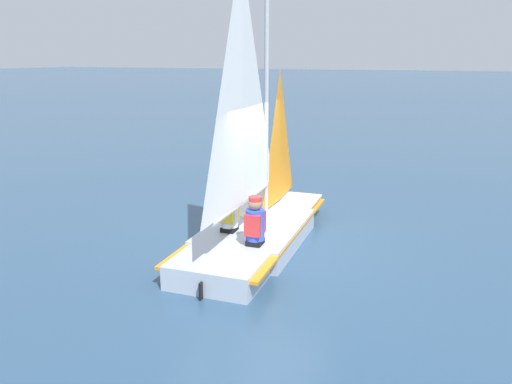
{
  "coord_description": "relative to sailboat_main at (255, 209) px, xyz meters",
  "views": [
    {
      "loc": [
        7.79,
        3.44,
        3.28
      ],
      "look_at": [
        0.0,
        0.0,
        0.97
      ],
      "focal_mm": 35.0,
      "sensor_mm": 36.0,
      "label": 1
    }
  ],
  "objects": [
    {
      "name": "sailboat_main",
      "position": [
        0.0,
        0.0,
        0.0
      ],
      "size": [
        4.63,
        1.93,
        4.98
      ],
      "rotation": [
        0.0,
        0.0,
        3.22
      ],
      "color": "#B2BCCC",
      "rests_on": "ground_plane"
    },
    {
      "name": "sailor_crew",
      "position": [
        0.87,
        0.39,
        -0.04
      ],
      "size": [
        0.36,
        0.32,
        1.16
      ],
      "rotation": [
        0.0,
        0.0,
        3.22
      ],
      "color": "black",
      "rests_on": "ground_plane"
    },
    {
      "name": "sailor_helm",
      "position": [
        0.46,
        -0.28,
        -0.04
      ],
      "size": [
        0.36,
        0.32,
        1.16
      ],
      "rotation": [
        0.0,
        0.0,
        3.22
      ],
      "color": "black",
      "rests_on": "ground_plane"
    },
    {
      "name": "ground_plane",
      "position": [
        -0.05,
        -0.0,
        -0.67
      ],
      "size": [
        260.0,
        260.0,
        0.0
      ],
      "primitive_type": "plane",
      "color": "#2D4C6B"
    }
  ]
}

